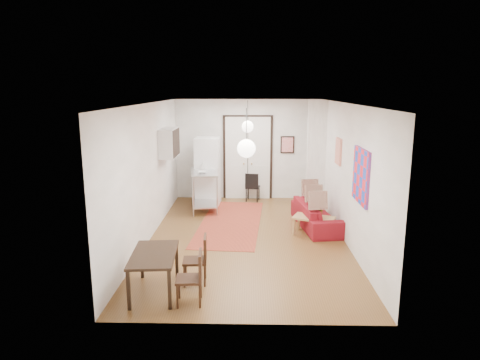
{
  "coord_description": "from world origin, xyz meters",
  "views": [
    {
      "loc": [
        0.05,
        -8.88,
        3.21
      ],
      "look_at": [
        -0.15,
        0.21,
        1.25
      ],
      "focal_mm": 32.0,
      "sensor_mm": 36.0,
      "label": 1
    }
  ],
  "objects_px": {
    "dining_table": "(154,258)",
    "dining_chair_far": "(190,272)",
    "dining_chair_near": "(195,255)",
    "black_side_chair": "(253,184)",
    "fridge": "(208,171)",
    "kitchen_counter": "(204,184)",
    "coffee_table": "(314,219)",
    "sofa": "(317,215)"
  },
  "relations": [
    {
      "from": "kitchen_counter",
      "to": "dining_chair_near",
      "type": "distance_m",
      "value": 4.39
    },
    {
      "from": "coffee_table",
      "to": "dining_chair_far",
      "type": "relative_size",
      "value": 1.24
    },
    {
      "from": "dining_table",
      "to": "sofa",
      "type": "bearing_deg",
      "value": 47.33
    },
    {
      "from": "coffee_table",
      "to": "dining_chair_far",
      "type": "distance_m",
      "value": 3.91
    },
    {
      "from": "kitchen_counter",
      "to": "fridge",
      "type": "distance_m",
      "value": 0.63
    },
    {
      "from": "sofa",
      "to": "kitchen_counter",
      "type": "distance_m",
      "value": 3.18
    },
    {
      "from": "fridge",
      "to": "dining_table",
      "type": "height_order",
      "value": "fridge"
    },
    {
      "from": "sofa",
      "to": "black_side_chair",
      "type": "relative_size",
      "value": 2.4
    },
    {
      "from": "coffee_table",
      "to": "dining_chair_far",
      "type": "xyz_separation_m",
      "value": [
        -2.34,
        -3.12,
        0.13
      ]
    },
    {
      "from": "coffee_table",
      "to": "dining_table",
      "type": "height_order",
      "value": "dining_table"
    },
    {
      "from": "coffee_table",
      "to": "black_side_chair",
      "type": "xyz_separation_m",
      "value": [
        -1.34,
        2.95,
        0.14
      ]
    },
    {
      "from": "fridge",
      "to": "coffee_table",
      "type": "bearing_deg",
      "value": -41.56
    },
    {
      "from": "sofa",
      "to": "black_side_chair",
      "type": "height_order",
      "value": "black_side_chair"
    },
    {
      "from": "sofa",
      "to": "dining_chair_near",
      "type": "bearing_deg",
      "value": 131.56
    },
    {
      "from": "dining_table",
      "to": "dining_chair_far",
      "type": "xyz_separation_m",
      "value": [
        0.6,
        -0.27,
        -0.12
      ]
    },
    {
      "from": "dining_table",
      "to": "dining_chair_far",
      "type": "height_order",
      "value": "dining_chair_far"
    },
    {
      "from": "fridge",
      "to": "kitchen_counter",
      "type": "bearing_deg",
      "value": -92.1
    },
    {
      "from": "fridge",
      "to": "dining_table",
      "type": "xyz_separation_m",
      "value": [
        -0.34,
        -5.38,
        -0.35
      ]
    },
    {
      "from": "coffee_table",
      "to": "fridge",
      "type": "xyz_separation_m",
      "value": [
        -2.6,
        2.53,
        0.59
      ]
    },
    {
      "from": "sofa",
      "to": "fridge",
      "type": "height_order",
      "value": "fridge"
    },
    {
      "from": "kitchen_counter",
      "to": "dining_table",
      "type": "bearing_deg",
      "value": -101.49
    },
    {
      "from": "fridge",
      "to": "dining_chair_far",
      "type": "xyz_separation_m",
      "value": [
        0.26,
        -5.66,
        -0.47
      ]
    },
    {
      "from": "coffee_table",
      "to": "dining_chair_near",
      "type": "xyz_separation_m",
      "value": [
        -2.34,
        -2.42,
        0.13
      ]
    },
    {
      "from": "dining_chair_near",
      "to": "black_side_chair",
      "type": "height_order",
      "value": "black_side_chair"
    },
    {
      "from": "dining_table",
      "to": "dining_chair_near",
      "type": "height_order",
      "value": "dining_chair_near"
    },
    {
      "from": "dining_chair_far",
      "to": "kitchen_counter",
      "type": "bearing_deg",
      "value": 179.34
    },
    {
      "from": "sofa",
      "to": "dining_chair_far",
      "type": "distance_m",
      "value": 4.41
    },
    {
      "from": "dining_table",
      "to": "dining_chair_far",
      "type": "relative_size",
      "value": 1.51
    },
    {
      "from": "dining_table",
      "to": "black_side_chair",
      "type": "relative_size",
      "value": 1.49
    },
    {
      "from": "dining_table",
      "to": "kitchen_counter",
      "type": "bearing_deg",
      "value": 86.51
    },
    {
      "from": "kitchen_counter",
      "to": "dining_table",
      "type": "height_order",
      "value": "kitchen_counter"
    },
    {
      "from": "dining_chair_far",
      "to": "black_side_chair",
      "type": "xyz_separation_m",
      "value": [
        1.0,
        6.07,
        0.01
      ]
    },
    {
      "from": "coffee_table",
      "to": "kitchen_counter",
      "type": "distance_m",
      "value": 3.31
    },
    {
      "from": "fridge",
      "to": "dining_chair_near",
      "type": "xyz_separation_m",
      "value": [
        0.26,
        -4.96,
        -0.47
      ]
    },
    {
      "from": "fridge",
      "to": "dining_chair_far",
      "type": "distance_m",
      "value": 5.68
    },
    {
      "from": "coffee_table",
      "to": "sofa",
      "type": "bearing_deg",
      "value": 72.96
    },
    {
      "from": "coffee_table",
      "to": "dining_chair_near",
      "type": "distance_m",
      "value": 3.37
    },
    {
      "from": "kitchen_counter",
      "to": "black_side_chair",
      "type": "distance_m",
      "value": 1.66
    },
    {
      "from": "dining_chair_near",
      "to": "fridge",
      "type": "bearing_deg",
      "value": 178.87
    },
    {
      "from": "kitchen_counter",
      "to": "fridge",
      "type": "relative_size",
      "value": 0.78
    },
    {
      "from": "dining_chair_near",
      "to": "dining_table",
      "type": "bearing_deg",
      "value": -58.53
    },
    {
      "from": "fridge",
      "to": "dining_chair_far",
      "type": "relative_size",
      "value": 2.28
    }
  ]
}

